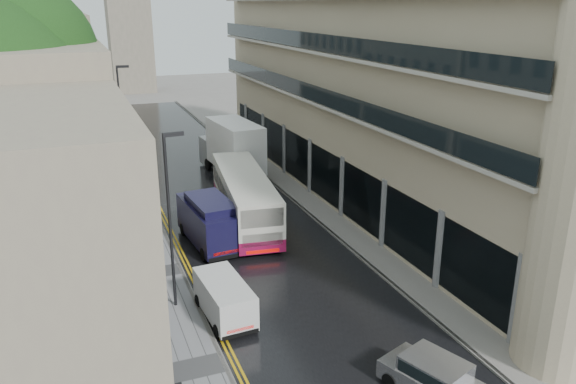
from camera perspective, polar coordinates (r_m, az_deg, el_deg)
road at (r=37.37m, az=-6.40°, el=-1.43°), size 9.00×85.00×0.02m
left_sidewalk at (r=36.43m, az=-15.32°, el=-2.46°), size 2.70×85.00×0.12m
right_sidewalk at (r=38.97m, az=1.28°, el=-0.39°), size 1.80×85.00×0.12m
old_shop_row at (r=37.15m, az=-22.10°, el=6.79°), size 4.50×56.00×12.00m
modern_block at (r=38.11m, az=9.16°, el=9.71°), size 8.00×40.00×14.00m
tree_far at (r=40.20m, az=-26.08°, el=7.41°), size 9.24×9.24×12.46m
cream_bus at (r=31.12m, az=-5.57°, el=-2.62°), size 3.91×11.27×3.01m
white_lorry at (r=40.99m, az=-6.30°, el=3.63°), size 3.26×8.59×4.41m
white_van at (r=23.01m, az=-7.19°, el=-12.62°), size 1.89×3.92×1.73m
navy_van at (r=29.28m, az=-8.62°, el=-4.39°), size 2.66×5.65×2.79m
pedestrian at (r=29.25m, az=-13.15°, el=-5.80°), size 0.66×0.54×1.57m
lamp_post_near at (r=24.10m, az=-11.91°, el=-3.18°), size 0.88×0.27×7.71m
lamp_post_far at (r=44.61m, az=-16.53°, el=6.88°), size 0.95×0.32×8.26m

